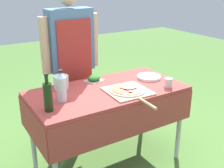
# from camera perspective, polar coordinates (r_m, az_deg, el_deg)

# --- Properties ---
(ground_plane) EXTENTS (12.00, 12.00, 0.00)m
(ground_plane) POSITION_cam_1_polar(r_m,az_deg,el_deg) (2.93, -0.83, -15.61)
(ground_plane) COLOR #517F38
(prep_table) EXTENTS (1.42, 0.73, 0.79)m
(prep_table) POSITION_cam_1_polar(r_m,az_deg,el_deg) (2.57, -0.91, -2.98)
(prep_table) COLOR #A83D38
(prep_table) RESTS_ON ground
(person_cook) EXTENTS (0.63, 0.21, 1.67)m
(person_cook) POSITION_cam_1_polar(r_m,az_deg,el_deg) (2.93, -8.31, 5.74)
(person_cook) COLOR #70604C
(person_cook) RESTS_ON ground
(pizza_on_peel) EXTENTS (0.38, 0.60, 0.05)m
(pizza_on_peel) POSITION_cam_1_polar(r_m,az_deg,el_deg) (2.47, 3.35, -1.36)
(pizza_on_peel) COLOR #D1B27F
(pizza_on_peel) RESTS_ON prep_table
(oil_bottle) EXTENTS (0.07, 0.07, 0.30)m
(oil_bottle) POSITION_cam_1_polar(r_m,az_deg,el_deg) (2.14, -12.88, -2.46)
(oil_bottle) COLOR black
(oil_bottle) RESTS_ON prep_table
(water_bottle) EXTENTS (0.08, 0.08, 0.27)m
(water_bottle) POSITION_cam_1_polar(r_m,az_deg,el_deg) (2.29, -10.23, -0.52)
(water_bottle) COLOR silver
(water_bottle) RESTS_ON prep_table
(herb_container) EXTENTS (0.20, 0.19, 0.06)m
(herb_container) POSITION_cam_1_polar(r_m,az_deg,el_deg) (2.74, -3.68, 1.15)
(herb_container) COLOR silver
(herb_container) RESTS_ON prep_table
(mixing_tub) EXTENTS (0.14, 0.14, 0.12)m
(mixing_tub) POSITION_cam_1_polar(r_m,az_deg,el_deg) (2.58, -10.31, 0.38)
(mixing_tub) COLOR silver
(mixing_tub) RESTS_ON prep_table
(plate_stack) EXTENTS (0.24, 0.24, 0.02)m
(plate_stack) POSITION_cam_1_polar(r_m,az_deg,el_deg) (2.84, 7.54, 1.43)
(plate_stack) COLOR white
(plate_stack) RESTS_ON prep_table
(sauce_jar) EXTENTS (0.07, 0.07, 0.08)m
(sauce_jar) POSITION_cam_1_polar(r_m,az_deg,el_deg) (2.63, 11.38, 0.19)
(sauce_jar) COLOR silver
(sauce_jar) RESTS_ON prep_table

